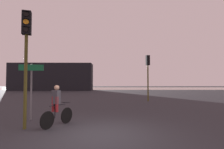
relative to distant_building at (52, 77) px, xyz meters
The scene contains 7 objects.
ground_plane 31.48m from the distant_building, 69.13° to the right, with size 120.00×120.00×0.00m, color #28282D.
water_strip 15.23m from the distant_building, 41.82° to the left, with size 80.00×16.00×0.01m, color #9E937F.
distant_building is the anchor object (origin of this frame).
traffic_light_far_right 24.46m from the distant_building, 52.14° to the right, with size 0.38×0.40×4.16m.
traffic_light_near_left 29.73m from the distant_building, 73.64° to the right, with size 0.37×0.39×4.44m.
direction_sign_post 28.13m from the distant_building, 73.68° to the right, with size 1.09×0.18×2.60m.
cyclist 29.74m from the distant_building, 71.47° to the right, with size 0.85×1.53×1.62m.
Camera 1 is at (0.35, -5.79, 1.76)m, focal length 28.00 mm.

